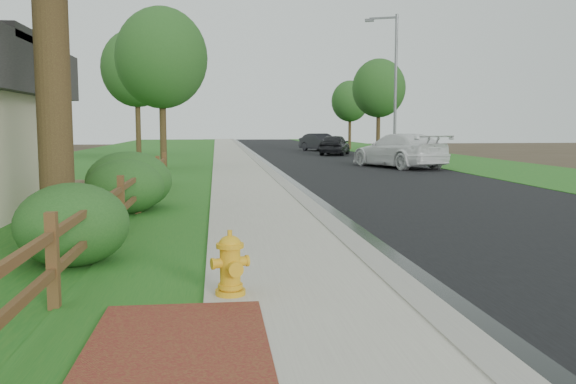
{
  "coord_description": "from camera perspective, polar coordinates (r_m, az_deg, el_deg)",
  "views": [
    {
      "loc": [
        -1.84,
        -6.27,
        2.02
      ],
      "look_at": [
        -0.47,
        5.32,
        0.74
      ],
      "focal_mm": 38.0,
      "sensor_mm": 36.0,
      "label": 1
    }
  ],
  "objects": [
    {
      "name": "grass_strip",
      "position": [
        41.32,
        -8.07,
        3.45
      ],
      "size": [
        1.6,
        90.0,
        0.06
      ],
      "primitive_type": "cube",
      "color": "#1A5C1B",
      "rests_on": "ground"
    },
    {
      "name": "ground",
      "position": [
        6.84,
        9.38,
        -11.0
      ],
      "size": [
        120.0,
        120.0,
        0.0
      ],
      "primitive_type": "plane",
      "color": "#3B3120"
    },
    {
      "name": "shrub_c",
      "position": [
        14.28,
        -14.99,
        0.48
      ],
      "size": [
        2.26,
        2.26,
        1.26
      ],
      "primitive_type": "ellipsoid",
      "rotation": [
        0.0,
        0.0,
        0.36
      ],
      "color": "#204E1C",
      "rests_on": "ground"
    },
    {
      "name": "fire_hydrant",
      "position": [
        6.97,
        -5.42,
        -6.83
      ],
      "size": [
        0.49,
        0.4,
        0.74
      ],
      "color": "orange",
      "rests_on": "sidewalk"
    },
    {
      "name": "dark_car_far",
      "position": [
        47.38,
        3.07,
        4.67
      ],
      "size": [
        3.03,
        4.36,
        1.36
      ],
      "primitive_type": "imported",
      "rotation": [
        0.0,
        0.0,
        0.43
      ],
      "color": "black",
      "rests_on": "road"
    },
    {
      "name": "streetlight",
      "position": [
        36.95,
        9.79,
        10.47
      ],
      "size": [
        1.86,
        0.9,
        8.45
      ],
      "color": "slate",
      "rests_on": "ground"
    },
    {
      "name": "ranch_fence",
      "position": [
        12.86,
        -14.55,
        -0.19
      ],
      "size": [
        0.12,
        16.92,
        1.1
      ],
      "color": "brown",
      "rests_on": "ground"
    },
    {
      "name": "verge_far",
      "position": [
        43.41,
        11.19,
        3.51
      ],
      "size": [
        6.0,
        90.0,
        0.04
      ],
      "primitive_type": "cube",
      "color": "#1A5C1B",
      "rests_on": "ground"
    },
    {
      "name": "brick_patch",
      "position": [
        5.63,
        -10.28,
        -14.25
      ],
      "size": [
        1.6,
        2.4,
        0.11
      ],
      "primitive_type": "cube",
      "color": "maroon",
      "rests_on": "ground"
    },
    {
      "name": "white_suv",
      "position": [
        29.43,
        10.33,
        3.85
      ],
      "size": [
        3.94,
        5.99,
        1.61
      ],
      "primitive_type": "imported",
      "rotation": [
        0.0,
        0.0,
        3.47
      ],
      "color": "white",
      "rests_on": "road"
    },
    {
      "name": "tree_near_left",
      "position": [
        28.45,
        -11.75,
        12.16
      ],
      "size": [
        4.1,
        4.1,
        7.27
      ],
      "color": "#3A2718",
      "rests_on": "ground"
    },
    {
      "name": "tree_mid_right",
      "position": [
        41.63,
        8.5,
        9.57
      ],
      "size": [
        3.55,
        3.55,
        6.43
      ],
      "color": "#3A2718",
      "rests_on": "ground"
    },
    {
      "name": "road",
      "position": [
        41.81,
        2.14,
        3.51
      ],
      "size": [
        8.0,
        90.0,
        0.02
      ],
      "primitive_type": "cube",
      "color": "black",
      "rests_on": "ground"
    },
    {
      "name": "wet_gutter",
      "position": [
        41.4,
        -3.14,
        3.5
      ],
      "size": [
        0.5,
        90.0,
        0.0
      ],
      "primitive_type": "cube",
      "color": "black",
      "rests_on": "road"
    },
    {
      "name": "lawn_near",
      "position": [
        41.77,
        -15.23,
        3.31
      ],
      "size": [
        9.0,
        90.0,
        0.04
      ],
      "primitive_type": "cube",
      "color": "#1A5C1B",
      "rests_on": "ground"
    },
    {
      "name": "tree_far_right",
      "position": [
        51.33,
        5.83,
        8.44
      ],
      "size": [
        3.1,
        3.1,
        5.71
      ],
      "color": "#3A2718",
      "rests_on": "ground"
    },
    {
      "name": "curb",
      "position": [
        41.37,
        -3.62,
        3.54
      ],
      "size": [
        0.4,
        90.0,
        0.12
      ],
      "primitive_type": "cube",
      "color": "gray",
      "rests_on": "ground"
    },
    {
      "name": "shrub_b",
      "position": [
        14.9,
        -14.65,
        1.0
      ],
      "size": [
        2.21,
        2.21,
        1.41
      ],
      "primitive_type": "ellipsoid",
      "rotation": [
        0.0,
        0.0,
        0.11
      ],
      "color": "#204E1C",
      "rests_on": "ground"
    },
    {
      "name": "shrub_a",
      "position": [
        9.25,
        -19.53,
        -2.9
      ],
      "size": [
        1.86,
        1.86,
        1.2
      ],
      "primitive_type": "ellipsoid",
      "rotation": [
        0.0,
        0.0,
        -0.17
      ],
      "color": "#204E1C",
      "rests_on": "ground"
    },
    {
      "name": "boulder",
      "position": [
        16.18,
        -18.94,
        -0.06
      ],
      "size": [
        1.11,
        0.92,
        0.66
      ],
      "primitive_type": "ellipsoid",
      "rotation": [
        0.0,
        0.0,
        -0.19
      ],
      "color": "brown",
      "rests_on": "ground"
    },
    {
      "name": "tree_mid_left",
      "position": [
        42.32,
        -13.97,
        11.16
      ],
      "size": [
        4.67,
        4.67,
        8.35
      ],
      "color": "#3A2718",
      "rests_on": "ground"
    },
    {
      "name": "sidewalk",
      "position": [
        41.32,
        -5.43,
        3.51
      ],
      "size": [
        2.2,
        90.0,
        0.1
      ],
      "primitive_type": "cube",
      "color": "#AAA194",
      "rests_on": "ground"
    },
    {
      "name": "dark_car_mid",
      "position": [
        41.39,
        4.41,
        4.44
      ],
      "size": [
        2.94,
        4.37,
        1.38
      ],
      "primitive_type": "imported",
      "rotation": [
        0.0,
        0.0,
        2.79
      ],
      "color": "black",
      "rests_on": "road"
    }
  ]
}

